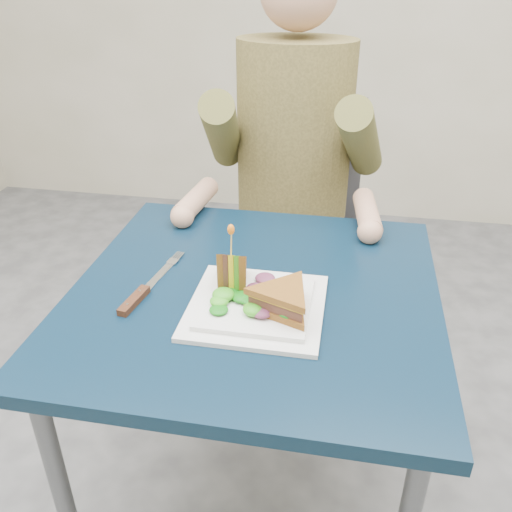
% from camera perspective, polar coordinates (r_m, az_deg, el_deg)
% --- Properties ---
extents(ground, '(4.00, 4.00, 0.00)m').
position_cam_1_polar(ground, '(1.64, -0.12, -25.37)').
color(ground, '#57575A').
rests_on(ground, ground).
extents(table, '(0.75, 0.75, 0.73)m').
position_cam_1_polar(table, '(1.17, -0.15, -6.74)').
color(table, black).
rests_on(table, ground).
extents(chair, '(0.42, 0.40, 0.93)m').
position_cam_1_polar(chair, '(1.86, 4.03, 3.96)').
color(chair, '#47474C').
rests_on(chair, ground).
extents(diner, '(0.54, 0.59, 0.74)m').
position_cam_1_polar(diner, '(1.62, 4.02, 14.25)').
color(diner, brown).
rests_on(diner, chair).
extents(plate, '(0.26, 0.26, 0.02)m').
position_cam_1_polar(plate, '(1.06, 0.05, -5.20)').
color(plate, white).
rests_on(plate, table).
extents(sandwich_flat, '(0.19, 0.19, 0.05)m').
position_cam_1_polar(sandwich_flat, '(1.01, 2.88, -4.63)').
color(sandwich_flat, brown).
rests_on(sandwich_flat, plate).
extents(sandwich_upright, '(0.08, 0.12, 0.12)m').
position_cam_1_polar(sandwich_upright, '(1.08, -2.55, -1.57)').
color(sandwich_upright, brown).
rests_on(sandwich_upright, plate).
extents(fork, '(0.04, 0.18, 0.01)m').
position_cam_1_polar(fork, '(1.19, -9.79, -1.75)').
color(fork, silver).
rests_on(fork, table).
extents(knife, '(0.05, 0.22, 0.02)m').
position_cam_1_polar(knife, '(1.11, -12.21, -4.09)').
color(knife, silver).
rests_on(knife, table).
extents(toothpick, '(0.01, 0.01, 0.06)m').
position_cam_1_polar(toothpick, '(1.05, -2.62, 1.43)').
color(toothpick, tan).
rests_on(toothpick, sandwich_upright).
extents(toothpick_frill, '(0.01, 0.01, 0.02)m').
position_cam_1_polar(toothpick_frill, '(1.03, -2.66, 2.80)').
color(toothpick_frill, orange).
rests_on(toothpick_frill, sandwich_upright).
extents(lettuce_spill, '(0.15, 0.13, 0.02)m').
position_cam_1_polar(lettuce_spill, '(1.05, 0.41, -3.98)').
color(lettuce_spill, '#337A14').
rests_on(lettuce_spill, plate).
extents(onion_ring, '(0.04, 0.04, 0.02)m').
position_cam_1_polar(onion_ring, '(1.04, 0.91, -3.95)').
color(onion_ring, '#9E4C7A').
rests_on(onion_ring, plate).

